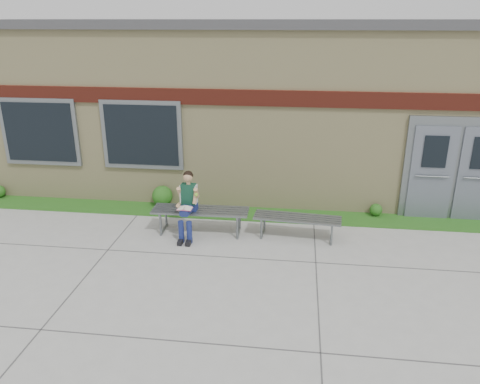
# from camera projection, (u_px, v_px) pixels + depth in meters

# --- Properties ---
(ground) EXTENTS (80.00, 80.00, 0.00)m
(ground) POSITION_uv_depth(u_px,v_px,m) (259.00, 273.00, 8.26)
(ground) COLOR #9E9E99
(ground) RESTS_ON ground
(grass_strip) EXTENTS (16.00, 0.80, 0.02)m
(grass_strip) POSITION_uv_depth(u_px,v_px,m) (269.00, 215.00, 10.67)
(grass_strip) COLOR #1A5516
(grass_strip) RESTS_ON ground
(school_building) EXTENTS (16.20, 6.22, 4.20)m
(school_building) POSITION_uv_depth(u_px,v_px,m) (279.00, 99.00, 13.09)
(school_building) COLOR beige
(school_building) RESTS_ON ground
(bench_left) EXTENTS (2.00, 0.60, 0.52)m
(bench_left) POSITION_uv_depth(u_px,v_px,m) (200.00, 215.00, 9.70)
(bench_left) COLOR slate
(bench_left) RESTS_ON ground
(bench_right) EXTENTS (1.79, 0.63, 0.46)m
(bench_right) POSITION_uv_depth(u_px,v_px,m) (297.00, 222.00, 9.48)
(bench_right) COLOR slate
(bench_right) RESTS_ON ground
(girl) EXTENTS (0.46, 0.76, 1.37)m
(girl) POSITION_uv_depth(u_px,v_px,m) (188.00, 203.00, 9.42)
(girl) COLOR navy
(girl) RESTS_ON ground
(shrub_mid) EXTENTS (0.48, 0.48, 0.48)m
(shrub_mid) POSITION_uv_depth(u_px,v_px,m) (162.00, 196.00, 11.12)
(shrub_mid) COLOR #1A5516
(shrub_mid) RESTS_ON grass_strip
(shrub_east) EXTENTS (0.28, 0.28, 0.28)m
(shrub_east) POSITION_uv_depth(u_px,v_px,m) (376.00, 210.00, 10.57)
(shrub_east) COLOR #1A5516
(shrub_east) RESTS_ON grass_strip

